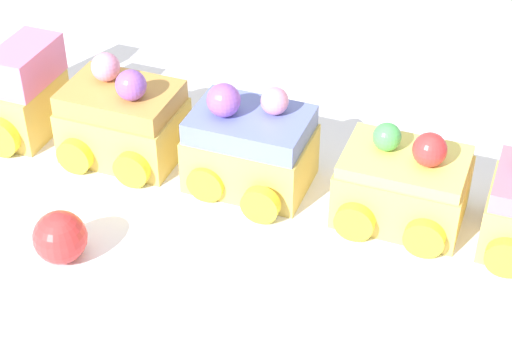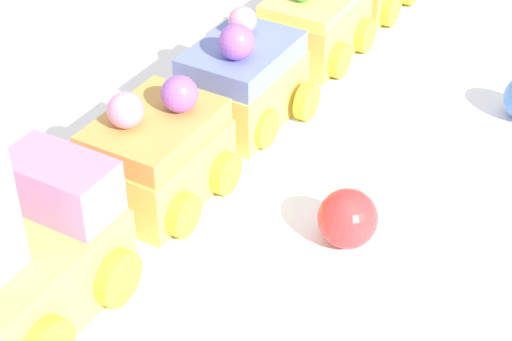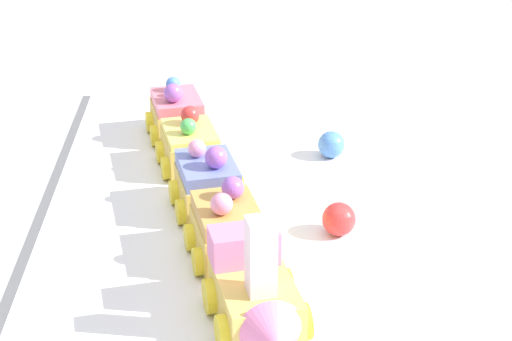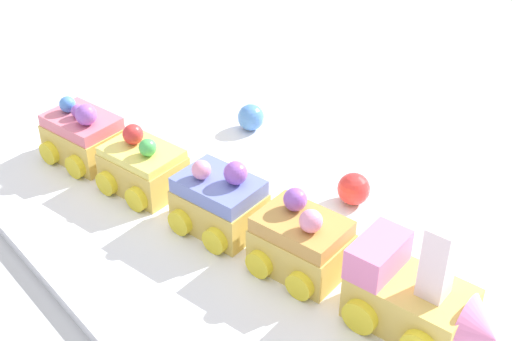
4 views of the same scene
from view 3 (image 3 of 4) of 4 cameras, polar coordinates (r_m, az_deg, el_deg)
ground_plane at (r=0.83m, az=-1.07°, el=-3.75°), size 10.00×10.00×0.00m
display_board at (r=0.83m, az=-1.07°, el=-3.39°), size 0.73×0.38×0.01m
cake_train_locomotive at (r=0.66m, az=0.13°, el=-8.55°), size 0.12×0.08×0.10m
cake_car_caramel at (r=0.75m, az=-1.91°, el=-4.03°), size 0.09×0.08×0.07m
cake_car_blueberry at (r=0.83m, az=-3.22°, el=-0.98°), size 0.09×0.08×0.07m
cake_car_lemon at (r=0.92m, az=-4.39°, el=1.54°), size 0.09×0.08×0.07m
cake_car_strawberry at (r=1.00m, az=-5.28°, el=3.69°), size 0.09×0.08×0.07m
gumball_blue at (r=0.95m, az=5.04°, el=1.74°), size 0.03×0.03×0.03m
gumball_red at (r=0.79m, az=5.55°, el=-3.24°), size 0.03×0.03×0.03m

